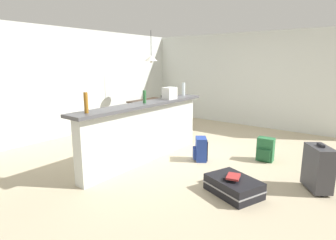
{
  "coord_description": "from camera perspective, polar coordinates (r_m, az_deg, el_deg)",
  "views": [
    {
      "loc": [
        -4.27,
        -2.75,
        1.74
      ],
      "look_at": [
        -0.21,
        0.33,
        0.65
      ],
      "focal_mm": 29.42,
      "sensor_mm": 36.0,
      "label": 1
    }
  ],
  "objects": [
    {
      "name": "partition_half_wall",
      "position": [
        4.88,
        -4.69,
        -2.78
      ],
      "size": [
        2.8,
        0.2,
        0.99
      ],
      "primitive_type": "cube",
      "color": "silver",
      "rests_on": "ground_plane"
    },
    {
      "name": "backpack_blue",
      "position": [
        4.96,
        6.74,
        -6.08
      ],
      "size": [
        0.34,
        0.33,
        0.42
      ],
      "color": "#233D93",
      "rests_on": "ground_plane"
    },
    {
      "name": "pendant_lamp",
      "position": [
        7.18,
        -3.5,
        12.66
      ],
      "size": [
        0.34,
        0.34,
        0.8
      ],
      "color": "black"
    },
    {
      "name": "dining_table",
      "position": [
        7.24,
        -3.3,
        3.35
      ],
      "size": [
        1.1,
        0.8,
        0.74
      ],
      "color": "#332319",
      "rests_on": "ground_plane"
    },
    {
      "name": "wall_back",
      "position": [
        7.22,
        -16.61,
        7.66
      ],
      "size": [
        6.6,
        0.1,
        2.5
      ],
      "primitive_type": "cube",
      "color": "silver",
      "rests_on": "ground_plane"
    },
    {
      "name": "suitcase_upright_charcoal",
      "position": [
        4.29,
        28.67,
        -8.69
      ],
      "size": [
        0.5,
        0.45,
        0.67
      ],
      "color": "#38383D",
      "rests_on": "ground_plane"
    },
    {
      "name": "book_stack",
      "position": [
        3.8,
        13.21,
        -11.41
      ],
      "size": [
        0.27,
        0.23,
        0.06
      ],
      "color": "black",
      "rests_on": "suitcase_flat_black"
    },
    {
      "name": "wall_right",
      "position": [
        7.95,
        14.64,
        8.13
      ],
      "size": [
        0.1,
        6.0,
        2.5
      ],
      "primitive_type": "cube",
      "color": "silver",
      "rests_on": "ground_plane"
    },
    {
      "name": "grocery_bag",
      "position": [
        5.22,
        0.33,
        5.56
      ],
      "size": [
        0.26,
        0.18,
        0.22
      ],
      "primitive_type": "cube",
      "color": "silver",
      "rests_on": "bar_countertop"
    },
    {
      "name": "bottle_green",
      "position": [
        4.7,
        -4.9,
        4.82
      ],
      "size": [
        0.06,
        0.06,
        0.22
      ],
      "primitive_type": "cylinder",
      "color": "#2D6B38",
      "rests_on": "bar_countertop"
    },
    {
      "name": "suitcase_flat_black",
      "position": [
        3.87,
        13.38,
        -13.18
      ],
      "size": [
        0.71,
        0.89,
        0.22
      ],
      "color": "black",
      "rests_on": "ground_plane"
    },
    {
      "name": "dining_chair_near_partition",
      "position": [
        6.89,
        0.22,
        1.81
      ],
      "size": [
        0.45,
        0.45,
        0.93
      ],
      "color": "black",
      "rests_on": "ground_plane"
    },
    {
      "name": "ground_plane",
      "position": [
        5.38,
        4.15,
        -7.14
      ],
      "size": [
        13.0,
        13.0,
        0.05
      ],
      "primitive_type": "cube",
      "color": "#BCAD8E"
    },
    {
      "name": "bottle_amber",
      "position": [
        3.94,
        -16.64,
        3.45
      ],
      "size": [
        0.06,
        0.06,
        0.29
      ],
      "primitive_type": "cylinder",
      "color": "#9E661E",
      "rests_on": "bar_countertop"
    },
    {
      "name": "bottle_clear",
      "position": [
        5.76,
        3.23,
        6.4
      ],
      "size": [
        0.07,
        0.07,
        0.27
      ],
      "primitive_type": "cylinder",
      "color": "silver",
      "rests_on": "bar_countertop"
    },
    {
      "name": "backpack_green",
      "position": [
        5.21,
        19.52,
        -5.84
      ],
      "size": [
        0.27,
        0.29,
        0.42
      ],
      "color": "#286B3D",
      "rests_on": "ground_plane"
    },
    {
      "name": "bar_countertop",
      "position": [
        4.77,
        -4.8,
        3.27
      ],
      "size": [
        2.96,
        0.4,
        0.05
      ],
      "primitive_type": "cube",
      "color": "#4C4C51",
      "rests_on": "partition_half_wall"
    }
  ]
}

